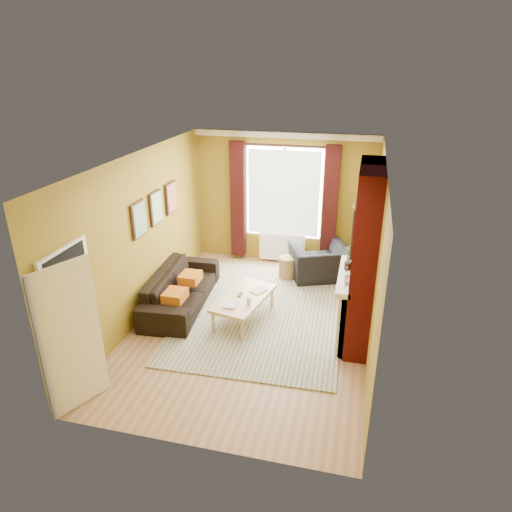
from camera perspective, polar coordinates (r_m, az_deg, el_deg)
name	(u,v)px	position (r m, az deg, el deg)	size (l,w,h in m)	color
ground	(253,324)	(7.83, -0.44, -8.46)	(5.50, 5.50, 0.00)	#8F6541
room_walls	(295,246)	(7.33, 4.89, 1.29)	(3.82, 5.54, 2.83)	olive
striped_rug	(263,312)	(8.16, 0.83, -6.96)	(2.89, 3.92, 0.02)	teal
sofa	(181,288)	(8.37, -9.35, -3.98)	(2.25, 0.88, 0.66)	black
armchair	(319,262)	(9.29, 7.85, -0.81)	(1.09, 0.96, 0.71)	black
coffee_table	(244,299)	(7.77, -1.52, -5.39)	(0.91, 1.43, 0.44)	#D8B17C
wicker_stool	(288,268)	(9.31, 3.99, -1.45)	(0.39, 0.39, 0.45)	olive
floor_lamp	(357,221)	(9.33, 12.51, 4.24)	(0.25, 0.25, 1.46)	black
book_a	(224,304)	(7.52, -3.97, -5.97)	(0.21, 0.28, 0.03)	#999999
book_b	(254,288)	(7.98, -0.22, -4.08)	(0.21, 0.28, 0.02)	#999999
mug	(249,301)	(7.50, -0.91, -5.68)	(0.10, 0.10, 0.09)	#999999
tv_remote	(240,294)	(7.78, -2.00, -4.83)	(0.06, 0.18, 0.02)	#28282A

